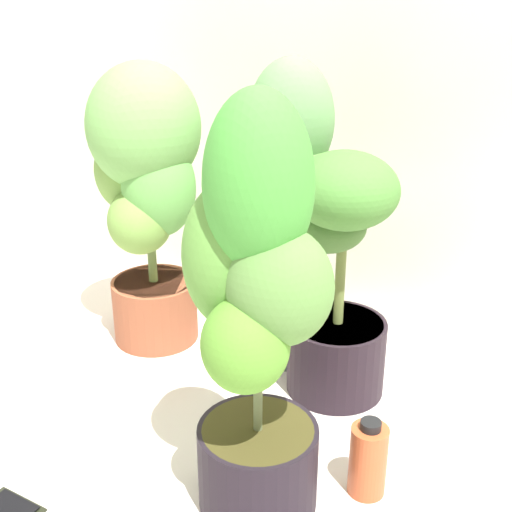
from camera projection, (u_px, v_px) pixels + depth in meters
name	position (u px, v px, depth m)	size (l,w,h in m)	color
ground_plane	(181.00, 433.00, 1.78)	(8.00, 8.00, 0.00)	silver
mylar_back_wall	(322.00, 14.00, 2.09)	(3.20, 0.01, 2.00)	silver
potted_plant_back_right	(338.00, 270.00, 1.84)	(0.37, 0.38, 0.70)	black
potted_plant_back_center	(290.00, 192.00, 1.94)	(0.35, 0.28, 0.92)	slate
potted_plant_back_left	(146.00, 184.00, 2.04)	(0.43, 0.36, 0.89)	brown
potted_plant_front_right	(254.00, 306.00, 1.36)	(0.39, 0.36, 0.94)	black
cell_phone	(13.00, 507.00, 1.53)	(0.15, 0.08, 0.01)	black
nutrient_bottle	(368.00, 459.00, 1.55)	(0.09, 0.09, 0.20)	#C0502B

